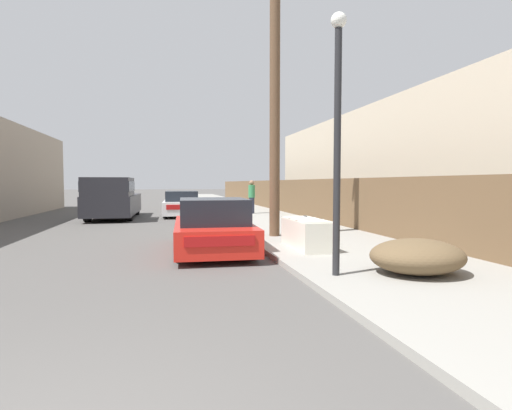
{
  "coord_description": "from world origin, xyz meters",
  "views": [
    {
      "loc": [
        0.96,
        -2.06,
        1.68
      ],
      "look_at": [
        3.38,
        8.7,
        1.07
      ],
      "focal_mm": 28.0,
      "sensor_mm": 36.0,
      "label": 1
    }
  ],
  "objects_px": {
    "utility_pole": "(275,84)",
    "discarded_fridge": "(306,234)",
    "car_parked_mid": "(182,204)",
    "brush_pile": "(417,256)",
    "parked_sports_car_red": "(213,228)",
    "street_lamp": "(338,124)",
    "pedestrian": "(252,196)",
    "pickup_truck": "(112,199)"
  },
  "relations": [
    {
      "from": "utility_pole",
      "to": "discarded_fridge",
      "type": "bearing_deg",
      "value": -87.08
    },
    {
      "from": "car_parked_mid",
      "to": "brush_pile",
      "type": "xyz_separation_m",
      "value": [
        3.45,
        -14.65,
        -0.18
      ]
    },
    {
      "from": "parked_sports_car_red",
      "to": "brush_pile",
      "type": "distance_m",
      "value": 4.82
    },
    {
      "from": "parked_sports_car_red",
      "to": "car_parked_mid",
      "type": "relative_size",
      "value": 0.98
    },
    {
      "from": "street_lamp",
      "to": "brush_pile",
      "type": "xyz_separation_m",
      "value": [
        1.41,
        -0.2,
        -2.25
      ]
    },
    {
      "from": "street_lamp",
      "to": "pedestrian",
      "type": "relative_size",
      "value": 2.55
    },
    {
      "from": "car_parked_mid",
      "to": "brush_pile",
      "type": "distance_m",
      "value": 15.05
    },
    {
      "from": "discarded_fridge",
      "to": "pedestrian",
      "type": "bearing_deg",
      "value": 84.19
    },
    {
      "from": "car_parked_mid",
      "to": "discarded_fridge",
      "type": "bearing_deg",
      "value": -75.94
    },
    {
      "from": "street_lamp",
      "to": "pedestrian",
      "type": "distance_m",
      "value": 14.04
    },
    {
      "from": "brush_pile",
      "to": "pedestrian",
      "type": "xyz_separation_m",
      "value": [
        0.08,
        14.06,
        0.58
      ]
    },
    {
      "from": "car_parked_mid",
      "to": "parked_sports_car_red",
      "type": "bearing_deg",
      "value": -86.13
    },
    {
      "from": "car_parked_mid",
      "to": "utility_pole",
      "type": "height_order",
      "value": "utility_pole"
    },
    {
      "from": "car_parked_mid",
      "to": "pedestrian",
      "type": "bearing_deg",
      "value": -7.4
    },
    {
      "from": "discarded_fridge",
      "to": "car_parked_mid",
      "type": "distance_m",
      "value": 11.97
    },
    {
      "from": "brush_pile",
      "to": "pedestrian",
      "type": "height_order",
      "value": "pedestrian"
    },
    {
      "from": "discarded_fridge",
      "to": "brush_pile",
      "type": "xyz_separation_m",
      "value": [
        0.97,
        -2.94,
        -0.06
      ]
    },
    {
      "from": "parked_sports_car_red",
      "to": "pickup_truck",
      "type": "relative_size",
      "value": 0.72
    },
    {
      "from": "utility_pole",
      "to": "brush_pile",
      "type": "relative_size",
      "value": 5.31
    },
    {
      "from": "discarded_fridge",
      "to": "brush_pile",
      "type": "bearing_deg",
      "value": -72.22
    },
    {
      "from": "parked_sports_car_red",
      "to": "pedestrian",
      "type": "xyz_separation_m",
      "value": [
        3.19,
        10.38,
        0.41
      ]
    },
    {
      "from": "brush_pile",
      "to": "pedestrian",
      "type": "distance_m",
      "value": 14.07
    },
    {
      "from": "utility_pole",
      "to": "brush_pile",
      "type": "height_order",
      "value": "utility_pole"
    },
    {
      "from": "parked_sports_car_red",
      "to": "utility_pole",
      "type": "bearing_deg",
      "value": 41.48
    },
    {
      "from": "street_lamp",
      "to": "discarded_fridge",
      "type": "bearing_deg",
      "value": 80.78
    },
    {
      "from": "car_parked_mid",
      "to": "street_lamp",
      "type": "xyz_separation_m",
      "value": [
        2.03,
        -14.45,
        2.07
      ]
    },
    {
      "from": "street_lamp",
      "to": "pedestrian",
      "type": "height_order",
      "value": "street_lamp"
    },
    {
      "from": "car_parked_mid",
      "to": "utility_pole",
      "type": "relative_size",
      "value": 0.49
    },
    {
      "from": "car_parked_mid",
      "to": "pickup_truck",
      "type": "relative_size",
      "value": 0.74
    },
    {
      "from": "brush_pile",
      "to": "pedestrian",
      "type": "relative_size",
      "value": 0.96
    },
    {
      "from": "parked_sports_car_red",
      "to": "utility_pole",
      "type": "xyz_separation_m",
      "value": [
        2.02,
        1.65,
        3.97
      ]
    },
    {
      "from": "discarded_fridge",
      "to": "parked_sports_car_red",
      "type": "bearing_deg",
      "value": 160.53
    },
    {
      "from": "car_parked_mid",
      "to": "street_lamp",
      "type": "relative_size",
      "value": 0.97
    },
    {
      "from": "car_parked_mid",
      "to": "utility_pole",
      "type": "distance_m",
      "value": 10.4
    },
    {
      "from": "discarded_fridge",
      "to": "pedestrian",
      "type": "xyz_separation_m",
      "value": [
        1.05,
        11.12,
        0.52
      ]
    },
    {
      "from": "pickup_truck",
      "to": "brush_pile",
      "type": "distance_m",
      "value": 15.17
    },
    {
      "from": "pickup_truck",
      "to": "pedestrian",
      "type": "height_order",
      "value": "pickup_truck"
    },
    {
      "from": "parked_sports_car_red",
      "to": "street_lamp",
      "type": "distance_m",
      "value": 4.4
    },
    {
      "from": "utility_pole",
      "to": "pedestrian",
      "type": "distance_m",
      "value": 9.51
    },
    {
      "from": "utility_pole",
      "to": "brush_pile",
      "type": "xyz_separation_m",
      "value": [
        1.09,
        -5.33,
        -4.14
      ]
    },
    {
      "from": "discarded_fridge",
      "to": "utility_pole",
      "type": "xyz_separation_m",
      "value": [
        -0.12,
        2.38,
        4.08
      ]
    },
    {
      "from": "car_parked_mid",
      "to": "pedestrian",
      "type": "relative_size",
      "value": 2.46
    }
  ]
}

